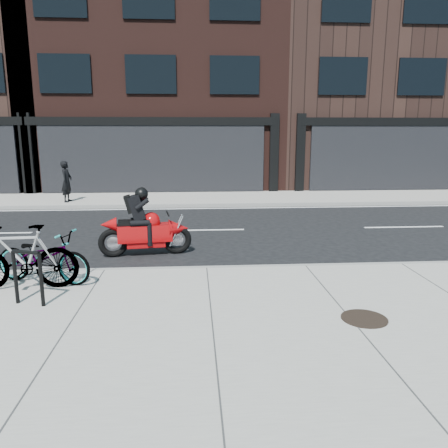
{
  "coord_description": "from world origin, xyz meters",
  "views": [
    {
      "loc": [
        -0.23,
        -10.3,
        2.76
      ],
      "look_at": [
        0.38,
        -1.45,
        0.9
      ],
      "focal_mm": 35.0,
      "sensor_mm": 36.0,
      "label": 1
    }
  ],
  "objects": [
    {
      "name": "ground",
      "position": [
        0.0,
        0.0,
        0.0
      ],
      "size": [
        120.0,
        120.0,
        0.0
      ],
      "primitive_type": "plane",
      "color": "black",
      "rests_on": "ground"
    },
    {
      "name": "sidewalk_near",
      "position": [
        0.0,
        -5.0,
        0.07
      ],
      "size": [
        60.0,
        6.0,
        0.13
      ],
      "primitive_type": "cube",
      "color": "gray",
      "rests_on": "ground"
    },
    {
      "name": "sidewalk_far",
      "position": [
        0.0,
        7.75,
        0.07
      ],
      "size": [
        60.0,
        3.5,
        0.13
      ],
      "primitive_type": "cube",
      "color": "gray",
      "rests_on": "ground"
    },
    {
      "name": "building_center",
      "position": [
        -2.0,
        14.5,
        7.25
      ],
      "size": [
        12.0,
        10.0,
        14.5
      ],
      "primitive_type": "cube",
      "color": "black",
      "rests_on": "ground"
    },
    {
      "name": "building_mideast",
      "position": [
        10.0,
        14.5,
        6.25
      ],
      "size": [
        12.0,
        10.0,
        12.5
      ],
      "primitive_type": "cube",
      "color": "black",
      "rests_on": "ground"
    },
    {
      "name": "bike_rack",
      "position": [
        -2.81,
        -3.69,
        0.64
      ],
      "size": [
        0.5,
        0.21,
        0.88
      ],
      "rotation": [
        0.0,
        0.0,
        -0.32
      ],
      "color": "black",
      "rests_on": "sidewalk_near"
    },
    {
      "name": "bicycle_front",
      "position": [
        -2.91,
        -2.66,
        0.61
      ],
      "size": [
        1.91,
        1.12,
        0.95
      ],
      "primitive_type": "imported",
      "rotation": [
        0.0,
        0.0,
        1.28
      ],
      "color": "gray",
      "rests_on": "sidewalk_near"
    },
    {
      "name": "bicycle_rear",
      "position": [
        -3.16,
        -2.97,
        0.69
      ],
      "size": [
        1.89,
        0.62,
        1.12
      ],
      "primitive_type": "imported",
      "rotation": [
        0.0,
        0.0,
        4.77
      ],
      "color": "gray",
      "rests_on": "sidewalk_near"
    },
    {
      "name": "motorcycle",
      "position": [
        -1.26,
        -0.5,
        0.64
      ],
      "size": [
        2.11,
        0.64,
        1.58
      ],
      "rotation": [
        0.0,
        0.0,
        0.14
      ],
      "color": "black",
      "rests_on": "ground"
    },
    {
      "name": "pedestrian",
      "position": [
        -5.12,
        6.85,
        0.91
      ],
      "size": [
        0.44,
        0.61,
        1.57
      ],
      "primitive_type": "imported",
      "rotation": [
        0.0,
        0.0,
        1.45
      ],
      "color": "black",
      "rests_on": "sidewalk_far"
    },
    {
      "name": "manhole_cover",
      "position": [
        2.19,
        -4.59,
        0.14
      ],
      "size": [
        0.83,
        0.83,
        0.02
      ],
      "primitive_type": "cylinder",
      "rotation": [
        0.0,
        0.0,
        -0.3
      ],
      "color": "black",
      "rests_on": "sidewalk_near"
    }
  ]
}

